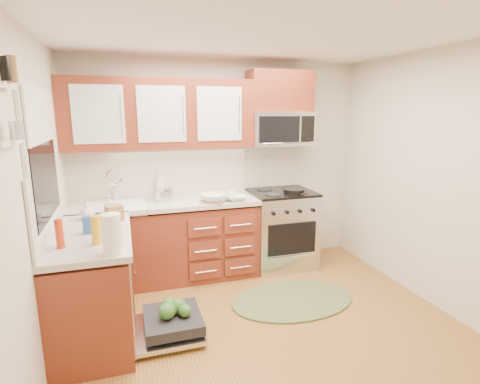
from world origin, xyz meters
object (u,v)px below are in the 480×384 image
object	(u,v)px
paper_towel_roll	(112,234)
upper_cabinets	(160,114)
bowl_b	(214,198)
microwave	(279,128)
cutting_board	(211,202)
range	(281,228)
dishwasher	(168,325)
sink	(117,217)
rug	(293,300)
stock_pot	(164,196)
bowl_a	(236,198)
cup	(231,195)
skillet	(294,191)

from	to	relation	value
paper_towel_roll	upper_cabinets	bearing A→B (deg)	71.78
paper_towel_roll	bowl_b	bearing A→B (deg)	50.77
microwave	cutting_board	xyz separation A→B (m)	(-0.93, -0.33, -0.77)
range	dishwasher	xyz separation A→B (m)	(-1.54, -1.13, -0.38)
sink	dishwasher	distance (m)	1.38
microwave	bowl_b	bearing A→B (deg)	-161.43
microwave	cutting_board	size ratio (longest dim) A/B	3.10
microwave	dishwasher	size ratio (longest dim) A/B	1.09
rug	bowl_b	world-z (taller)	bowl_b
stock_pot	upper_cabinets	bearing A→B (deg)	85.45
rug	bowl_a	distance (m)	1.25
rug	paper_towel_roll	world-z (taller)	paper_towel_roll
cup	sink	bearing A→B (deg)	175.99
sink	rug	bearing A→B (deg)	-27.81
range	stock_pot	world-z (taller)	stock_pot
sink	dishwasher	size ratio (longest dim) A/B	0.89
paper_towel_roll	stock_pot	bearing A→B (deg)	70.80
paper_towel_roll	cup	bearing A→B (deg)	47.02
upper_cabinets	cup	xyz separation A→B (m)	(0.73, -0.24, -0.90)
sink	stock_pot	size ratio (longest dim) A/B	3.01
paper_towel_roll	microwave	bearing A→B (deg)	39.13
dishwasher	stock_pot	world-z (taller)	stock_pot
upper_cabinets	rug	distance (m)	2.43
stock_pot	bowl_a	size ratio (longest dim) A/B	0.88
paper_towel_roll	bowl_a	world-z (taller)	paper_towel_roll
dishwasher	sink	bearing A→B (deg)	109.20
stock_pot	paper_towel_roll	size ratio (longest dim) A/B	0.70
paper_towel_roll	bowl_b	xyz separation A→B (m)	(1.04, 1.27, -0.10)
range	cutting_board	size ratio (longest dim) A/B	3.88
skillet	bowl_b	bearing A→B (deg)	-176.27
bowl_a	cup	world-z (taller)	cup
range	bowl_a	world-z (taller)	bowl_a
bowl_a	upper_cabinets	bearing A→B (deg)	156.90
cutting_board	cup	distance (m)	0.29
sink	rug	world-z (taller)	sink
upper_cabinets	bowl_a	world-z (taller)	upper_cabinets
range	sink	distance (m)	1.96
upper_cabinets	cup	size ratio (longest dim) A/B	15.76
microwave	bowl_b	size ratio (longest dim) A/B	2.58
paper_towel_roll	cup	size ratio (longest dim) A/B	2.25
upper_cabinets	paper_towel_roll	distance (m)	1.86
skillet	bowl_a	xyz separation A→B (m)	(-0.75, -0.06, -0.02)
cup	paper_towel_roll	bearing A→B (deg)	-132.98
range	dishwasher	bearing A→B (deg)	-143.73
sink	bowl_a	xyz separation A→B (m)	(1.29, -0.17, 0.15)
cutting_board	cup	size ratio (longest dim) A/B	1.88
cutting_board	skillet	bearing A→B (deg)	5.24
cutting_board	microwave	bearing A→B (deg)	19.52
microwave	upper_cabinets	bearing A→B (deg)	178.98
bowl_a	cup	distance (m)	0.09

